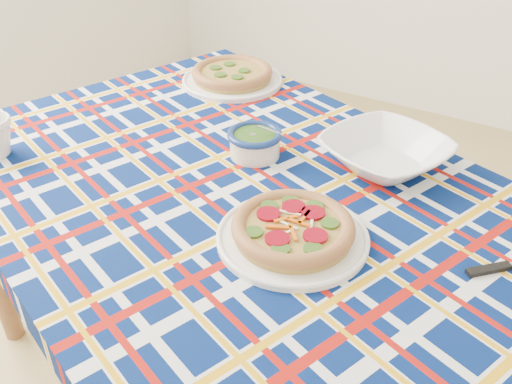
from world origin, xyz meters
The scene contains 6 objects.
dining_table centered at (-0.15, -0.16, 0.65)m, with size 1.77×1.43×0.72m.
tablecloth centered at (-0.15, -0.16, 0.68)m, with size 1.57×0.99×0.10m, color #04174D, non-canonical shape.
main_focaccia_plate centered at (-0.02, -0.24, 0.76)m, with size 0.30×0.30×0.06m, color #A4813A, non-canonical shape.
pesto_bowl centered at (-0.25, 0.00, 0.76)m, with size 0.13×0.13×0.08m, color #1E3D10, non-canonical shape.
serving_bowl centered at (0.03, 0.11, 0.76)m, with size 0.27×0.27×0.07m, color white.
second_focaccia_plate centered at (-0.54, 0.33, 0.75)m, with size 0.31×0.31×0.06m, color #A4813A, non-canonical shape.
Camera 1 is at (0.36, -1.00, 1.40)m, focal length 40.00 mm.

